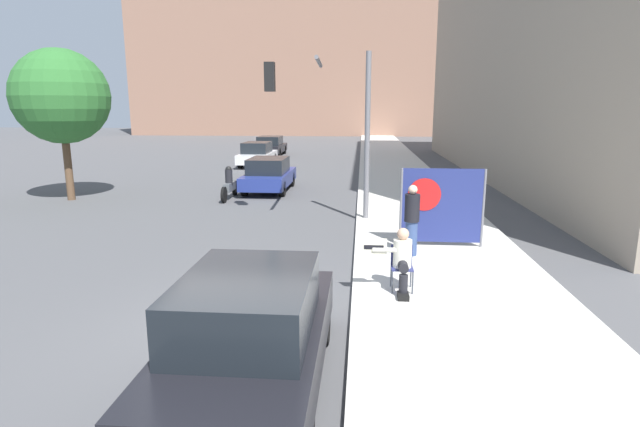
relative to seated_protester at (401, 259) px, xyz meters
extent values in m
plane|color=#4F4F51|center=(-2.56, -1.93, -0.76)|extent=(160.00, 160.00, 0.00)
cube|color=beige|center=(1.11, 13.07, -0.70)|extent=(4.00, 90.00, 0.13)
cube|color=#936B56|center=(-4.56, 60.07, 12.32)|extent=(52.00, 12.00, 26.17)
cube|color=gray|center=(10.06, 17.80, 7.35)|extent=(10.00, 32.00, 16.22)
cylinder|color=#474C56|center=(-0.16, -0.13, -0.42)|extent=(0.03, 0.03, 0.43)
cylinder|color=#474C56|center=(0.21, -0.13, -0.42)|extent=(0.03, 0.03, 0.43)
cylinder|color=#474C56|center=(-0.16, 0.24, -0.42)|extent=(0.03, 0.03, 0.43)
cylinder|color=#474C56|center=(0.21, 0.24, -0.42)|extent=(0.03, 0.03, 0.43)
cube|color=navy|center=(0.02, 0.05, -0.20)|extent=(0.40, 0.40, 0.02)
cube|color=navy|center=(0.02, 0.24, 0.00)|extent=(0.40, 0.02, 0.38)
cylinder|color=black|center=(0.02, -0.11, -0.10)|extent=(0.18, 0.42, 0.18)
cylinder|color=black|center=(0.02, -0.32, -0.42)|extent=(0.16, 0.16, 0.43)
cube|color=black|center=(0.02, -0.38, -0.58)|extent=(0.20, 0.28, 0.10)
cylinder|color=silver|center=(0.02, 0.08, 0.07)|extent=(0.34, 0.34, 0.52)
sphere|color=tan|center=(0.02, 0.08, 0.44)|extent=(0.22, 0.22, 0.22)
cylinder|color=silver|center=(-0.30, 0.00, 0.15)|extent=(0.45, 0.09, 0.09)
cube|color=#EAE5C6|center=(-0.51, 0.00, 0.20)|extent=(0.47, 0.02, 0.33)
cube|color=black|center=(-0.51, -0.01, 0.20)|extent=(0.36, 0.01, 0.08)
cylinder|color=#334775|center=(0.40, 2.38, -0.23)|extent=(0.28, 0.28, 0.80)
cylinder|color=black|center=(0.40, 2.38, 0.48)|extent=(0.34, 0.34, 0.63)
sphere|color=beige|center=(0.40, 2.38, 0.90)|extent=(0.21, 0.21, 0.21)
cylinder|color=slate|center=(0.22, 3.23, 0.33)|extent=(0.06, 0.06, 1.91)
cylinder|color=slate|center=(2.19, 3.23, 0.33)|extent=(0.06, 0.06, 1.91)
cube|color=navy|center=(1.20, 3.23, 0.38)|extent=(1.97, 0.02, 1.81)
cylinder|color=red|center=(0.77, 3.21, 0.65)|extent=(0.80, 0.01, 0.80)
cylinder|color=slate|center=(-0.61, 6.30, 1.84)|extent=(0.16, 0.16, 4.95)
cylinder|color=slate|center=(-2.06, 6.24, 4.02)|extent=(0.23, 2.91, 0.11)
cube|color=black|center=(-3.51, 6.18, 3.60)|extent=(0.31, 0.31, 0.84)
sphere|color=green|center=(-3.51, 6.18, 3.32)|extent=(0.18, 0.18, 0.18)
cube|color=black|center=(-2.07, -3.22, -0.19)|extent=(1.75, 4.16, 0.59)
cube|color=black|center=(-2.07, -3.39, 0.44)|extent=(1.50, 2.17, 0.68)
cylinder|color=black|center=(-2.83, -1.93, -0.44)|extent=(0.22, 0.64, 0.64)
cylinder|color=black|center=(-1.30, -1.93, -0.44)|extent=(0.22, 0.64, 0.64)
cylinder|color=black|center=(-2.83, -4.51, -0.44)|extent=(0.22, 0.64, 0.64)
cube|color=navy|center=(-4.66, 11.90, -0.23)|extent=(1.74, 4.25, 0.52)
cube|color=black|center=(-4.66, 11.73, 0.35)|extent=(1.50, 2.21, 0.62)
cylinder|color=black|center=(-5.43, 13.22, -0.44)|extent=(0.22, 0.64, 0.64)
cylinder|color=black|center=(-3.90, 13.22, -0.44)|extent=(0.22, 0.64, 0.64)
cylinder|color=black|center=(-5.43, 10.59, -0.44)|extent=(0.22, 0.64, 0.64)
cylinder|color=black|center=(-3.90, 10.59, -0.44)|extent=(0.22, 0.64, 0.64)
cube|color=silver|center=(-7.08, 21.06, -0.22)|extent=(1.73, 4.34, 0.54)
cube|color=black|center=(-7.08, 20.89, 0.37)|extent=(1.49, 2.26, 0.64)
cylinder|color=black|center=(-7.83, 22.41, -0.44)|extent=(0.22, 0.64, 0.64)
cylinder|color=black|center=(-6.32, 22.41, -0.44)|extent=(0.22, 0.64, 0.64)
cylinder|color=black|center=(-7.83, 19.71, -0.44)|extent=(0.22, 0.64, 0.64)
cylinder|color=black|center=(-6.32, 19.71, -0.44)|extent=(0.22, 0.64, 0.64)
cube|color=black|center=(-7.56, 28.01, -0.23)|extent=(1.87, 4.29, 0.52)
cube|color=black|center=(-7.56, 27.84, 0.35)|extent=(1.61, 2.23, 0.63)
cylinder|color=black|center=(-8.38, 29.34, -0.44)|extent=(0.22, 0.64, 0.64)
cylinder|color=black|center=(-6.73, 29.34, -0.44)|extent=(0.22, 0.64, 0.64)
cylinder|color=black|center=(-8.38, 26.69, -0.44)|extent=(0.22, 0.64, 0.64)
cylinder|color=black|center=(-6.73, 26.69, -0.44)|extent=(0.22, 0.64, 0.64)
cube|color=#565B60|center=(-5.84, 9.85, -0.28)|extent=(0.24, 0.98, 0.32)
cylinder|color=black|center=(-5.84, 9.80, 0.09)|extent=(0.28, 0.28, 0.60)
sphere|color=black|center=(-5.84, 9.80, 0.40)|extent=(0.24, 0.24, 0.24)
cylinder|color=black|center=(-5.84, 10.66, -0.46)|extent=(0.10, 0.60, 0.60)
cylinder|color=black|center=(-5.84, 9.04, -0.46)|extent=(0.10, 0.60, 0.60)
cylinder|color=brown|center=(-11.87, 9.16, 0.57)|extent=(0.28, 0.28, 2.66)
sphere|color=#2D6B2D|center=(-11.87, 9.16, 3.12)|extent=(3.47, 3.47, 3.47)
camera|label=1|loc=(-0.75, -8.84, 2.70)|focal=28.00mm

